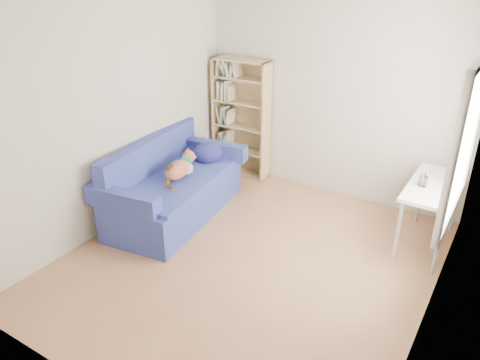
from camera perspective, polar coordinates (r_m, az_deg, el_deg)
name	(u,v)px	position (r m, az deg, el deg)	size (l,w,h in m)	color
ground	(249,261)	(5.00, 1.15, -9.80)	(4.00, 4.00, 0.00)	#A37049
room_shell	(262,112)	(4.26, 2.74, 8.34)	(3.54, 4.04, 2.62)	silver
sofa	(174,187)	(5.78, -8.09, -0.85)	(1.13, 2.00, 0.93)	navy
bookshelf	(241,123)	(6.67, 0.15, 6.93)	(0.84, 0.26, 1.68)	tan
desk	(433,192)	(5.32, 22.51, -1.31)	(0.49, 1.08, 0.75)	white
pen_cup	(423,180)	(5.18, 21.40, -0.01)	(0.09, 0.09, 0.17)	white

